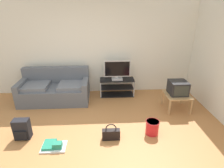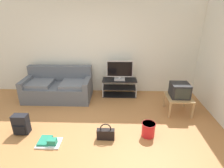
# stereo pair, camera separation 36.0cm
# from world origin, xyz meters

# --- Properties ---
(ground_plane) EXTENTS (9.00, 9.80, 0.02)m
(ground_plane) POSITION_xyz_m (0.00, 0.00, -0.01)
(ground_plane) COLOR #B27542
(wall_back) EXTENTS (9.00, 0.10, 2.70)m
(wall_back) POSITION_xyz_m (0.00, 2.45, 1.35)
(wall_back) COLOR silver
(wall_back) RESTS_ON ground_plane
(couch) EXTENTS (1.82, 0.89, 0.87)m
(couch) POSITION_xyz_m (-0.95, 1.87, 0.32)
(couch) COLOR #565B66
(couch) RESTS_ON ground_plane
(tv_stand) EXTENTS (0.98, 0.40, 0.49)m
(tv_stand) POSITION_xyz_m (0.77, 2.09, 0.25)
(tv_stand) COLOR black
(tv_stand) RESTS_ON ground_plane
(flat_tv) EXTENTS (0.75, 0.22, 0.56)m
(flat_tv) POSITION_xyz_m (0.77, 2.07, 0.77)
(flat_tv) COLOR #B2B2B7
(flat_tv) RESTS_ON tv_stand
(side_table) EXTENTS (0.59, 0.59, 0.42)m
(side_table) POSITION_xyz_m (2.19, 1.18, 0.37)
(side_table) COLOR tan
(side_table) RESTS_ON ground_plane
(crt_tv) EXTENTS (0.42, 0.42, 0.33)m
(crt_tv) POSITION_xyz_m (2.19, 1.20, 0.59)
(crt_tv) COLOR #232326
(crt_tv) RESTS_ON side_table
(backpack) EXTENTS (0.30, 0.25, 0.42)m
(backpack) POSITION_xyz_m (-1.23, 0.27, 0.20)
(backpack) COLOR black
(backpack) RESTS_ON ground_plane
(handbag) EXTENTS (0.35, 0.11, 0.35)m
(handbag) POSITION_xyz_m (0.50, 0.13, 0.12)
(handbag) COLOR black
(handbag) RESTS_ON ground_plane
(cleaning_bucket) EXTENTS (0.27, 0.27, 0.29)m
(cleaning_bucket) POSITION_xyz_m (1.34, 0.26, 0.16)
(cleaning_bucket) COLOR red
(cleaning_bucket) RESTS_ON ground_plane
(floor_tray) EXTENTS (0.44, 0.33, 0.14)m
(floor_tray) POSITION_xyz_m (-0.57, -0.05, 0.04)
(floor_tray) COLOR silver
(floor_tray) RESTS_ON ground_plane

